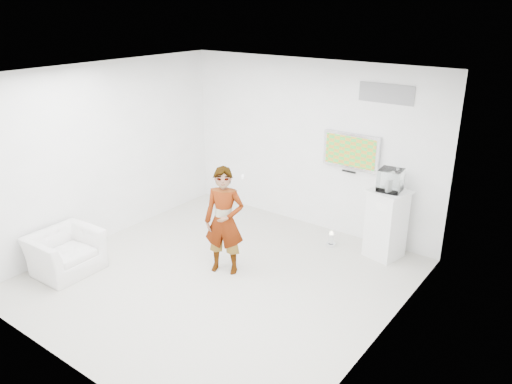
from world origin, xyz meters
TOP-DOWN VIEW (x-y plane):
  - room at (0.00, 0.00)m, footprint 5.01×5.01m
  - tv at (0.85, 2.45)m, footprint 1.00×0.08m
  - logo_decal at (1.35, 2.49)m, footprint 0.90×0.02m
  - person at (-0.06, 0.22)m, footprint 0.71×0.61m
  - armchair at (-2.02, -1.24)m, footprint 0.86×0.98m
  - pedestal at (1.70, 2.12)m, footprint 0.66×0.66m
  - floor_uplight at (0.85, 1.91)m, footprint 0.21×0.21m
  - vitrine at (1.70, 2.12)m, footprint 0.38×0.38m
  - console at (1.70, 2.12)m, footprint 0.07×0.15m
  - wii_remote at (0.11, 0.46)m, footprint 0.10×0.12m

SIDE VIEW (x-z plane):
  - floor_uplight at x=0.85m, z-range 0.00..0.25m
  - armchair at x=-2.02m, z-range 0.00..0.63m
  - pedestal at x=1.70m, z-range 0.00..1.13m
  - person at x=-0.06m, z-range 0.00..1.66m
  - console at x=1.70m, z-range 1.13..1.33m
  - vitrine at x=1.70m, z-range 1.13..1.48m
  - wii_remote at x=0.11m, z-range 1.48..1.51m
  - room at x=0.00m, z-range 0.00..3.00m
  - tv at x=0.85m, z-range 1.25..1.85m
  - logo_decal at x=1.35m, z-range 2.40..2.70m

